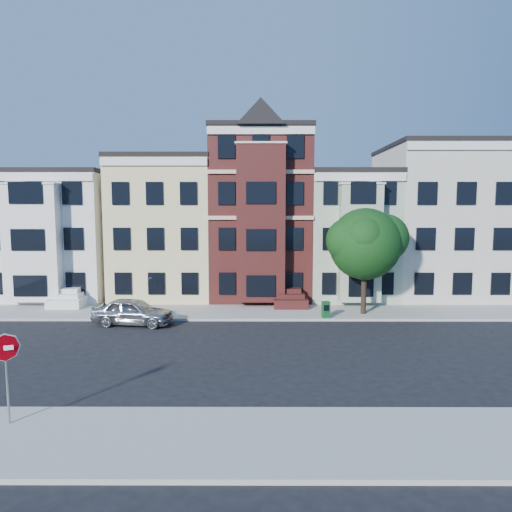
{
  "coord_description": "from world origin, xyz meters",
  "views": [
    {
      "loc": [
        -0.22,
        -20.24,
        6.55
      ],
      "look_at": [
        -0.29,
        2.69,
        4.2
      ],
      "focal_mm": 32.0,
      "sensor_mm": 36.0,
      "label": 1
    }
  ],
  "objects_px": {
    "stop_sign": "(7,373)",
    "newspaper_box": "(326,310)",
    "fire_hydrant": "(103,311)",
    "parked_car": "(133,312)",
    "street_tree": "(365,249)"
  },
  "relations": [
    {
      "from": "stop_sign",
      "to": "newspaper_box",
      "type": "bearing_deg",
      "value": 31.19
    },
    {
      "from": "fire_hydrant",
      "to": "newspaper_box",
      "type": "bearing_deg",
      "value": -1.69
    },
    {
      "from": "parked_car",
      "to": "newspaper_box",
      "type": "relative_size",
      "value": 4.65
    },
    {
      "from": "parked_car",
      "to": "stop_sign",
      "type": "distance_m",
      "value": 12.35
    },
    {
      "from": "stop_sign",
      "to": "fire_hydrant",
      "type": "bearing_deg",
      "value": 79.3
    },
    {
      "from": "street_tree",
      "to": "parked_car",
      "type": "bearing_deg",
      "value": -170.66
    },
    {
      "from": "parked_car",
      "to": "newspaper_box",
      "type": "distance_m",
      "value": 11.19
    },
    {
      "from": "street_tree",
      "to": "fire_hydrant",
      "type": "bearing_deg",
      "value": -177.46
    },
    {
      "from": "street_tree",
      "to": "fire_hydrant",
      "type": "xyz_separation_m",
      "value": [
        -15.82,
        -0.7,
        -3.7
      ]
    },
    {
      "from": "newspaper_box",
      "to": "fire_hydrant",
      "type": "xyz_separation_m",
      "value": [
        -13.34,
        0.39,
        -0.18
      ]
    },
    {
      "from": "newspaper_box",
      "to": "parked_car",
      "type": "bearing_deg",
      "value": 176.0
    },
    {
      "from": "newspaper_box",
      "to": "stop_sign",
      "type": "relative_size",
      "value": 0.31
    },
    {
      "from": "newspaper_box",
      "to": "fire_hydrant",
      "type": "height_order",
      "value": "newspaper_box"
    },
    {
      "from": "street_tree",
      "to": "fire_hydrant",
      "type": "relative_size",
      "value": 12.9
    },
    {
      "from": "street_tree",
      "to": "newspaper_box",
      "type": "height_order",
      "value": "street_tree"
    }
  ]
}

